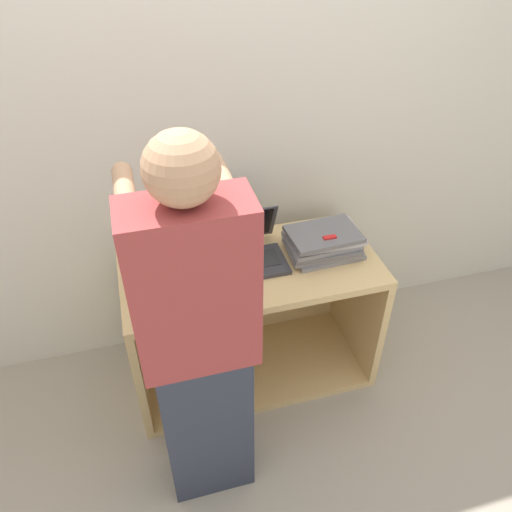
{
  "coord_description": "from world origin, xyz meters",
  "views": [
    {
      "loc": [
        -0.45,
        -1.42,
        2.14
      ],
      "look_at": [
        0.0,
        0.2,
        0.83
      ],
      "focal_mm": 35.0,
      "sensor_mm": 36.0,
      "label": 1
    }
  ],
  "objects": [
    {
      "name": "laptop_open",
      "position": [
        0.0,
        0.34,
        0.76
      ],
      "size": [
        0.32,
        0.31,
        0.22
      ],
      "color": "#333338",
      "rests_on": "cart"
    },
    {
      "name": "wall_back",
      "position": [
        0.0,
        0.68,
        1.2
      ],
      "size": [
        8.0,
        0.05,
        2.4
      ],
      "color": "beige",
      "rests_on": "ground_plane"
    },
    {
      "name": "laptop_stack_left",
      "position": [
        -0.35,
        0.28,
        0.74
      ],
      "size": [
        0.34,
        0.25,
        0.06
      ],
      "color": "#232326",
      "rests_on": "cart"
    },
    {
      "name": "inventory_tag",
      "position": [
        0.35,
        0.23,
        0.84
      ],
      "size": [
        0.06,
        0.02,
        0.01
      ],
      "color": "red",
      "rests_on": "laptop_stack_right"
    },
    {
      "name": "laptop_stack_right",
      "position": [
        0.35,
        0.29,
        0.78
      ],
      "size": [
        0.35,
        0.24,
        0.13
      ],
      "color": "gray",
      "rests_on": "cart"
    },
    {
      "name": "cart",
      "position": [
        0.0,
        0.36,
        0.36
      ],
      "size": [
        1.18,
        0.57,
        0.71
      ],
      "color": "tan",
      "rests_on": "ground_plane"
    },
    {
      "name": "person",
      "position": [
        -0.33,
        -0.23,
        0.82
      ],
      "size": [
        0.4,
        0.53,
        1.63
      ],
      "color": "#2D3342",
      "rests_on": "ground_plane"
    },
    {
      "name": "ground_plane",
      "position": [
        0.0,
        0.0,
        0.0
      ],
      "size": [
        12.0,
        12.0,
        0.0
      ],
      "primitive_type": "plane",
      "color": "#9E9384"
    }
  ]
}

